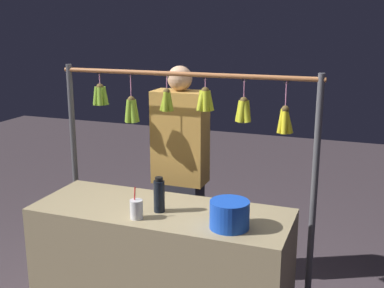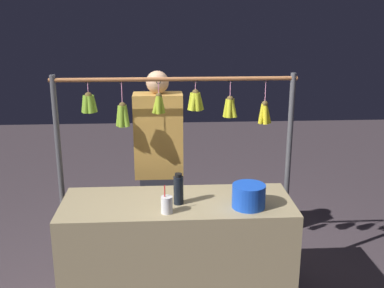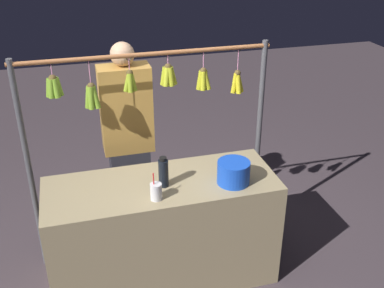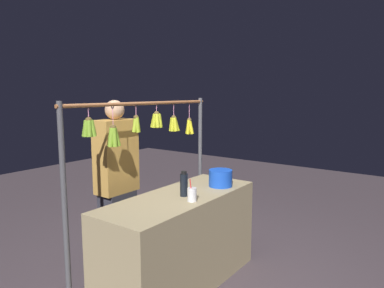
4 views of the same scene
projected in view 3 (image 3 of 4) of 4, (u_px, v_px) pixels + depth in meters
ground_plane at (165, 275)px, 3.68m from camera, size 12.00×12.00×0.00m
market_counter at (163, 232)px, 3.48m from camera, size 1.68×0.63×0.87m
display_rack at (147, 111)px, 3.46m from camera, size 1.89×0.12×1.74m
water_bottle at (163, 172)px, 3.21m from camera, size 0.07×0.07×0.23m
blue_bucket at (234, 172)px, 3.26m from camera, size 0.23×0.23×0.17m
drink_cup at (156, 192)px, 3.08m from camera, size 0.08×0.08×0.20m
vendor_person at (129, 145)px, 3.85m from camera, size 0.41×0.22×1.73m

